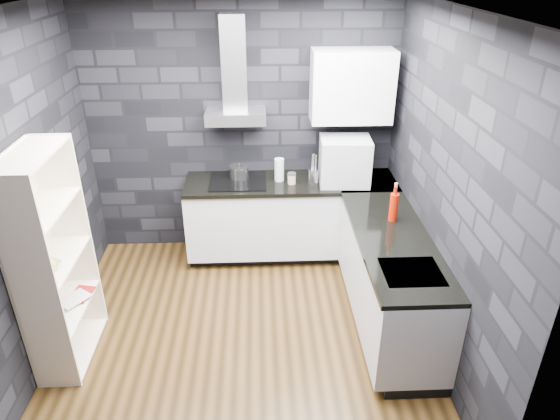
{
  "coord_description": "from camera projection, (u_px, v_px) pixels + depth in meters",
  "views": [
    {
      "loc": [
        0.18,
        -3.45,
        3.02
      ],
      "look_at": [
        0.35,
        0.45,
        1.0
      ],
      "focal_mm": 32.0,
      "sensor_mm": 36.0,
      "label": 1
    }
  ],
  "objects": [
    {
      "name": "counter_corner_top",
      "position": [
        367.0,
        181.0,
        5.24
      ],
      "size": [
        0.62,
        0.62,
        0.04
      ],
      "primitive_type": "cube",
      "color": "black",
      "rests_on": "counter_right_cab"
    },
    {
      "name": "wall_front",
      "position": [
        226.0,
        346.0,
        2.38
      ],
      "size": [
        3.2,
        0.05,
        2.7
      ],
      "primitive_type": "cube",
      "color": "black",
      "rests_on": "ground"
    },
    {
      "name": "glass_vase",
      "position": [
        279.0,
        170.0,
        5.16
      ],
      "size": [
        0.11,
        0.11,
        0.24
      ],
      "primitive_type": "cylinder",
      "rotation": [
        0.0,
        0.0,
        -0.09
      ],
      "color": "silver",
      "rests_on": "counter_back_top"
    },
    {
      "name": "cooktop",
      "position": [
        238.0,
        181.0,
        5.18
      ],
      "size": [
        0.58,
        0.5,
        0.01
      ],
      "primitive_type": "cube",
      "color": "black",
      "rests_on": "counter_back_top"
    },
    {
      "name": "counter_right_top",
      "position": [
        394.0,
        240.0,
        4.18
      ],
      "size": [
        0.62,
        1.8,
        0.04
      ],
      "primitive_type": "cube",
      "color": "black",
      "rests_on": "counter_right_cab"
    },
    {
      "name": "ground",
      "position": [
        243.0,
        333.0,
        4.44
      ],
      "size": [
        3.2,
        3.2,
        0.0
      ],
      "primitive_type": "plane",
      "color": "#462E14"
    },
    {
      "name": "counter_back_top",
      "position": [
        291.0,
        183.0,
        5.2
      ],
      "size": [
        2.2,
        0.62,
        0.04
      ],
      "primitive_type": "cube",
      "color": "black",
      "rests_on": "counter_back_cab"
    },
    {
      "name": "hood_chimney",
      "position": [
        234.0,
        63.0,
        4.82
      ],
      "size": [
        0.24,
        0.2,
        0.9
      ],
      "primitive_type": "cube",
      "color": "#BCBDC1",
      "rests_on": "hood_body"
    },
    {
      "name": "hood_body",
      "position": [
        236.0,
        116.0,
        4.99
      ],
      "size": [
        0.6,
        0.34,
        0.12
      ],
      "primitive_type": "cube",
      "color": "#BCBDC1",
      "rests_on": "wall_back"
    },
    {
      "name": "upper_cabinet",
      "position": [
        352.0,
        86.0,
        4.9
      ],
      "size": [
        0.8,
        0.35,
        0.7
      ],
      "primitive_type": "cube",
      "color": "silver",
      "rests_on": "wall_back"
    },
    {
      "name": "utensil_crock",
      "position": [
        313.0,
        177.0,
        5.12
      ],
      "size": [
        0.14,
        0.14,
        0.14
      ],
      "primitive_type": "cylinder",
      "rotation": [
        0.0,
        0.0,
        -0.39
      ],
      "color": "#B3B3B7",
      "rests_on": "counter_back_top"
    },
    {
      "name": "book_red",
      "position": [
        70.0,
        284.0,
        4.14
      ],
      "size": [
        0.17,
        0.05,
        0.22
      ],
      "primitive_type": "imported",
      "rotation": [
        0.0,
        0.0,
        -0.19
      ],
      "color": "maroon",
      "rests_on": "bookshelf"
    },
    {
      "name": "bookshelf",
      "position": [
        54.0,
        262.0,
        3.84
      ],
      "size": [
        0.43,
        0.83,
        1.8
      ],
      "primitive_type": "cube",
      "rotation": [
        0.0,
        0.0,
        -0.11
      ],
      "color": "#F4E4CA",
      "rests_on": "ground"
    },
    {
      "name": "appliance_garage",
      "position": [
        345.0,
        162.0,
        5.06
      ],
      "size": [
        0.52,
        0.41,
        0.5
      ],
      "primitive_type": "cube",
      "rotation": [
        0.0,
        0.0,
        -0.05
      ],
      "color": "#ACAFB3",
      "rests_on": "counter_back_top"
    },
    {
      "name": "counter_right_cab",
      "position": [
        390.0,
        279.0,
        4.36
      ],
      "size": [
        0.6,
        1.8,
        0.76
      ],
      "primitive_type": "cube",
      "color": "silver",
      "rests_on": "ground"
    },
    {
      "name": "toekick_right",
      "position": [
        390.0,
        317.0,
        4.56
      ],
      "size": [
        0.5,
        1.78,
        0.1
      ],
      "primitive_type": "cube",
      "color": "black",
      "rests_on": "ground"
    },
    {
      "name": "book_second",
      "position": [
        65.0,
        285.0,
        4.09
      ],
      "size": [
        0.15,
        0.12,
        0.24
      ],
      "primitive_type": "imported",
      "rotation": [
        0.0,
        0.0,
        -0.65
      ],
      "color": "#B2B2B2",
      "rests_on": "bookshelf"
    },
    {
      "name": "wall_back",
      "position": [
        242.0,
        130.0,
        5.26
      ],
      "size": [
        3.2,
        0.05,
        2.7
      ],
      "primitive_type": "cube",
      "color": "black",
      "rests_on": "ground"
    },
    {
      "name": "storage_jar",
      "position": [
        292.0,
        179.0,
        5.12
      ],
      "size": [
        0.1,
        0.1,
        0.1
      ],
      "primitive_type": "cylinder",
      "rotation": [
        0.0,
        0.0,
        0.2
      ],
      "color": "tan",
      "rests_on": "counter_back_top"
    },
    {
      "name": "toekick_back",
      "position": [
        290.0,
        248.0,
        5.63
      ],
      "size": [
        2.18,
        0.5,
        0.1
      ],
      "primitive_type": "cube",
      "color": "black",
      "rests_on": "ground"
    },
    {
      "name": "counter_back_cab",
      "position": [
        290.0,
        216.0,
        5.39
      ],
      "size": [
        2.2,
        0.6,
        0.76
      ],
      "primitive_type": "cube",
      "color": "silver",
      "rests_on": "ground"
    },
    {
      "name": "pot",
      "position": [
        239.0,
        172.0,
        5.22
      ],
      "size": [
        0.24,
        0.24,
        0.12
      ],
      "primitive_type": "cylinder",
      "rotation": [
        0.0,
        0.0,
        -0.28
      ],
      "color": "#B3B3B7",
      "rests_on": "cooktop"
    },
    {
      "name": "ceiling",
      "position": [
        229.0,
        9.0,
        3.2
      ],
      "size": [
        3.2,
        3.2,
        0.0
      ],
      "primitive_type": "plane",
      "rotation": [
        3.14,
        0.0,
        0.0
      ],
      "color": "white"
    },
    {
      "name": "fruit_bowl",
      "position": [
        48.0,
        266.0,
        3.72
      ],
      "size": [
        0.25,
        0.25,
        0.05
      ],
      "primitive_type": "imported",
      "rotation": [
        0.0,
        0.0,
        -0.42
      ],
      "color": "silver",
      "rests_on": "bookshelf"
    },
    {
      "name": "sink_rim",
      "position": [
        412.0,
        272.0,
        3.73
      ],
      "size": [
        0.44,
        0.4,
        0.01
      ],
      "primitive_type": "cube",
      "color": "#BCBDC1",
      "rests_on": "counter_right_top"
    },
    {
      "name": "wall_left",
      "position": [
        21.0,
        202.0,
        3.76
      ],
      "size": [
        0.05,
        3.2,
        2.7
      ],
      "primitive_type": "cube",
      "color": "black",
      "rests_on": "ground"
    },
    {
      "name": "wall_right",
      "position": [
        446.0,
        193.0,
        3.88
      ],
      "size": [
        0.05,
        3.2,
        2.7
      ],
      "primitive_type": "cube",
      "color": "black",
      "rests_on": "ground"
    },
    {
      "name": "red_bottle",
      "position": [
        394.0,
        207.0,
        4.38
      ],
      "size": [
        0.1,
        0.1,
        0.26
      ],
      "primitive_type": "cylinder",
      "rotation": [
        0.0,
        0.0,
        0.39
      ],
      "color": "#9D1403",
      "rests_on": "counter_right_top"
    }
  ]
}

